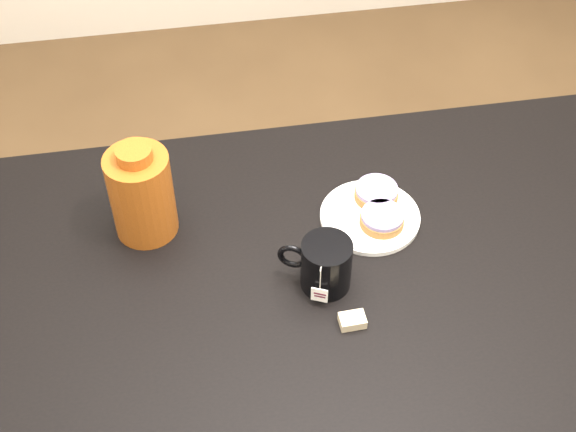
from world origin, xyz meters
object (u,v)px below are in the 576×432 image
(table, at_px, (365,310))
(bagel_front, at_px, (382,219))
(plate, at_px, (370,216))
(mug, at_px, (325,264))
(bagel_package, at_px, (141,193))
(bagel_back, at_px, (376,193))
(teabag_pouch, at_px, (352,320))

(table, relative_size, bagel_front, 14.44)
(plate, height_order, bagel_front, bagel_front)
(mug, bearing_deg, bagel_package, 172.46)
(bagel_back, bearing_deg, table, -107.64)
(bagel_back, xyz_separation_m, teabag_pouch, (-0.11, -0.28, -0.01))
(bagel_package, bearing_deg, mug, -31.50)
(bagel_back, height_order, teabag_pouch, bagel_back)
(mug, bearing_deg, table, 14.03)
(bagel_package, bearing_deg, table, -27.66)
(bagel_front, height_order, mug, mug)
(mug, relative_size, bagel_package, 0.71)
(bagel_front, relative_size, teabag_pouch, 2.15)
(plate, relative_size, bagel_package, 0.96)
(mug, xyz_separation_m, teabag_pouch, (0.03, -0.10, -0.04))
(bagel_front, bearing_deg, teabag_pouch, -116.34)
(table, distance_m, teabag_pouch, 0.13)
(bagel_back, relative_size, bagel_front, 1.25)
(plate, bearing_deg, teabag_pouch, -110.49)
(table, relative_size, bagel_back, 11.55)
(bagel_back, bearing_deg, bagel_front, -95.12)
(teabag_pouch, bearing_deg, mug, 107.41)
(bagel_back, distance_m, bagel_package, 0.45)
(table, bearing_deg, bagel_package, 152.34)
(teabag_pouch, bearing_deg, bagel_front, 63.66)
(bagel_back, bearing_deg, mug, -127.50)
(bagel_front, distance_m, mug, 0.18)
(bagel_back, height_order, bagel_front, same)
(plate, xyz_separation_m, mug, (-0.12, -0.14, 0.04))
(bagel_front, xyz_separation_m, teabag_pouch, (-0.10, -0.21, -0.01))
(bagel_back, distance_m, bagel_front, 0.07)
(mug, bearing_deg, bagel_back, 76.46)
(table, height_order, bagel_front, bagel_front)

